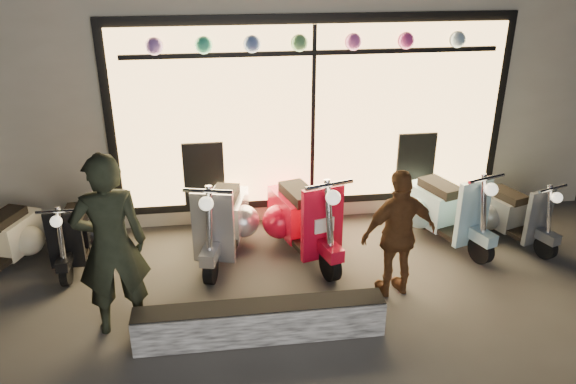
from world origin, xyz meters
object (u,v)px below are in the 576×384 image
(graffiti_barrier, at_px, (260,321))
(woman, at_px, (399,234))
(scooter_silver, at_px, (224,218))
(scooter_red, at_px, (301,215))
(man, at_px, (111,246))

(graffiti_barrier, distance_m, woman, 1.80)
(scooter_silver, xyz_separation_m, scooter_red, (0.99, -0.10, 0.02))
(woman, bearing_deg, scooter_red, -61.99)
(scooter_silver, xyz_separation_m, woman, (1.89, -1.27, 0.30))
(graffiti_barrier, xyz_separation_m, scooter_red, (0.69, 1.79, 0.27))
(man, bearing_deg, woman, 172.86)
(graffiti_barrier, xyz_separation_m, man, (-1.42, 0.38, 0.77))
(graffiti_barrier, bearing_deg, scooter_red, 68.82)
(scooter_red, distance_m, man, 2.59)
(scooter_silver, bearing_deg, woman, -20.24)
(scooter_red, relative_size, woman, 1.08)
(graffiti_barrier, distance_m, scooter_red, 1.94)
(graffiti_barrier, height_order, woman, woman)
(woman, bearing_deg, man, -5.08)
(scooter_red, xyz_separation_m, man, (-2.12, -1.41, 0.50))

